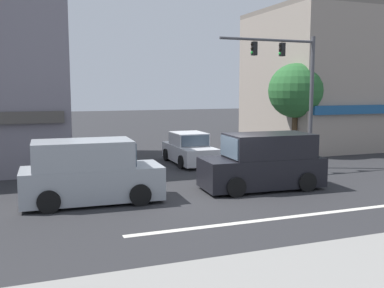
{
  "coord_description": "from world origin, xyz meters",
  "views": [
    {
      "loc": [
        -6.79,
        -14.65,
        3.84
      ],
      "look_at": [
        -0.51,
        2.0,
        1.6
      ],
      "focal_mm": 42.0,
      "sensor_mm": 36.0,
      "label": 1
    }
  ],
  "objects_px": {
    "sedan_waiting_far": "(189,150)",
    "van_parked_curbside": "(264,163)",
    "traffic_light_mast": "(294,80)",
    "street_tree": "(296,91)",
    "van_crossing_center": "(89,173)"
  },
  "relations": [
    {
      "from": "traffic_light_mast",
      "to": "van_parked_curbside",
      "type": "bearing_deg",
      "value": -136.55
    },
    {
      "from": "traffic_light_mast",
      "to": "sedan_waiting_far",
      "type": "bearing_deg",
      "value": 141.16
    },
    {
      "from": "street_tree",
      "to": "traffic_light_mast",
      "type": "height_order",
      "value": "traffic_light_mast"
    },
    {
      "from": "sedan_waiting_far",
      "to": "street_tree",
      "type": "bearing_deg",
      "value": 4.43
    },
    {
      "from": "street_tree",
      "to": "sedan_waiting_far",
      "type": "height_order",
      "value": "street_tree"
    },
    {
      "from": "traffic_light_mast",
      "to": "van_parked_curbside",
      "type": "distance_m",
      "value": 5.59
    },
    {
      "from": "sedan_waiting_far",
      "to": "van_parked_curbside",
      "type": "xyz_separation_m",
      "value": [
        0.66,
        -6.39,
        0.29
      ]
    },
    {
      "from": "traffic_light_mast",
      "to": "van_crossing_center",
      "type": "distance_m",
      "value": 10.75
    },
    {
      "from": "traffic_light_mast",
      "to": "sedan_waiting_far",
      "type": "distance_m",
      "value": 6.2
    },
    {
      "from": "street_tree",
      "to": "van_parked_curbside",
      "type": "distance_m",
      "value": 9.46
    },
    {
      "from": "street_tree",
      "to": "van_parked_curbside",
      "type": "xyz_separation_m",
      "value": [
        -5.9,
        -6.9,
        -2.65
      ]
    },
    {
      "from": "sedan_waiting_far",
      "to": "van_parked_curbside",
      "type": "height_order",
      "value": "van_parked_curbside"
    },
    {
      "from": "van_parked_curbside",
      "to": "street_tree",
      "type": "bearing_deg",
      "value": 49.45
    },
    {
      "from": "street_tree",
      "to": "van_crossing_center",
      "type": "distance_m",
      "value": 14.33
    },
    {
      "from": "traffic_light_mast",
      "to": "sedan_waiting_far",
      "type": "height_order",
      "value": "traffic_light_mast"
    }
  ]
}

